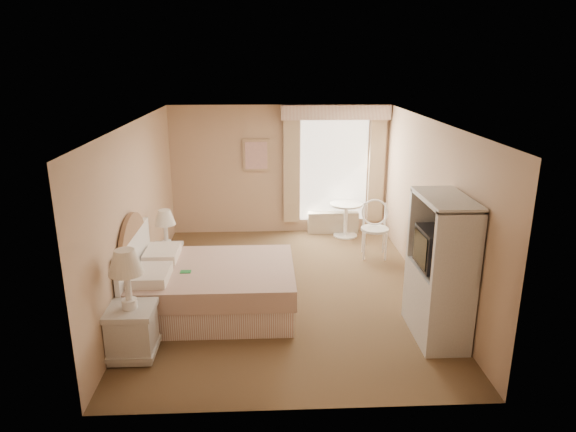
{
  "coord_description": "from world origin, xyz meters",
  "views": [
    {
      "loc": [
        -0.3,
        -7.03,
        3.33
      ],
      "look_at": [
        0.05,
        0.3,
        1.07
      ],
      "focal_mm": 32.0,
      "sensor_mm": 36.0,
      "label": 1
    }
  ],
  "objects_px": {
    "nightstand_near": "(131,318)",
    "round_table": "(346,214)",
    "bed": "(206,286)",
    "nightstand_far": "(167,252)",
    "cafe_chair": "(375,224)",
    "armoire": "(439,280)"
  },
  "relations": [
    {
      "from": "nightstand_far",
      "to": "cafe_chair",
      "type": "xyz_separation_m",
      "value": [
        3.45,
        0.8,
        0.16
      ]
    },
    {
      "from": "round_table",
      "to": "cafe_chair",
      "type": "distance_m",
      "value": 1.09
    },
    {
      "from": "bed",
      "to": "armoire",
      "type": "height_order",
      "value": "armoire"
    },
    {
      "from": "nightstand_near",
      "to": "cafe_chair",
      "type": "bearing_deg",
      "value": 41.86
    },
    {
      "from": "round_table",
      "to": "cafe_chair",
      "type": "bearing_deg",
      "value": -71.6
    },
    {
      "from": "nightstand_near",
      "to": "round_table",
      "type": "distance_m",
      "value": 5.16
    },
    {
      "from": "round_table",
      "to": "armoire",
      "type": "relative_size",
      "value": 0.37
    },
    {
      "from": "nightstand_near",
      "to": "nightstand_far",
      "type": "height_order",
      "value": "nightstand_near"
    },
    {
      "from": "bed",
      "to": "nightstand_near",
      "type": "relative_size",
      "value": 1.65
    },
    {
      "from": "nightstand_far",
      "to": "round_table",
      "type": "distance_m",
      "value": 3.6
    },
    {
      "from": "nightstand_near",
      "to": "round_table",
      "type": "relative_size",
      "value": 1.98
    },
    {
      "from": "bed",
      "to": "armoire",
      "type": "xyz_separation_m",
      "value": [
        2.93,
        -0.79,
        0.38
      ]
    },
    {
      "from": "bed",
      "to": "nightstand_far",
      "type": "height_order",
      "value": "bed"
    },
    {
      "from": "nightstand_near",
      "to": "round_table",
      "type": "xyz_separation_m",
      "value": [
        3.11,
        4.12,
        -0.05
      ]
    },
    {
      "from": "nightstand_far",
      "to": "round_table",
      "type": "bearing_deg",
      "value": 30.45
    },
    {
      "from": "bed",
      "to": "round_table",
      "type": "bearing_deg",
      "value": 51.46
    },
    {
      "from": "armoire",
      "to": "bed",
      "type": "bearing_deg",
      "value": 164.91
    },
    {
      "from": "bed",
      "to": "armoire",
      "type": "bearing_deg",
      "value": -15.09
    },
    {
      "from": "round_table",
      "to": "armoire",
      "type": "bearing_deg",
      "value": -81.78
    },
    {
      "from": "nightstand_near",
      "to": "nightstand_far",
      "type": "bearing_deg",
      "value": 90.0
    },
    {
      "from": "cafe_chair",
      "to": "armoire",
      "type": "distance_m",
      "value": 2.77
    },
    {
      "from": "nightstand_far",
      "to": "armoire",
      "type": "distance_m",
      "value": 4.16
    }
  ]
}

